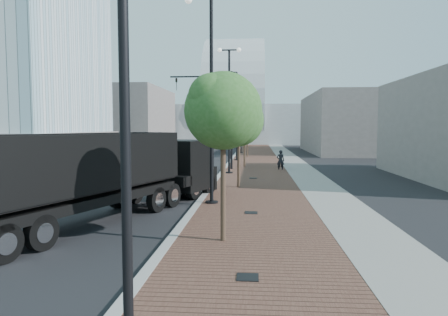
# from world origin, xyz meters

# --- Properties ---
(ground) EXTENTS (220.00, 220.00, 0.00)m
(ground) POSITION_xyz_m (0.00, 0.00, 0.00)
(ground) COLOR black
(sidewalk) EXTENTS (7.00, 140.00, 0.12)m
(sidewalk) POSITION_xyz_m (3.50, 40.00, 0.06)
(sidewalk) COLOR #4C2D23
(sidewalk) RESTS_ON ground
(concrete_strip) EXTENTS (2.40, 140.00, 0.13)m
(concrete_strip) POSITION_xyz_m (6.20, 40.00, 0.07)
(concrete_strip) COLOR slate
(concrete_strip) RESTS_ON ground
(curb) EXTENTS (0.30, 140.00, 0.14)m
(curb) POSITION_xyz_m (0.00, 40.00, 0.07)
(curb) COLOR gray
(curb) RESTS_ON ground
(west_sidewalk) EXTENTS (4.00, 140.00, 0.12)m
(west_sidewalk) POSITION_xyz_m (-13.00, 40.00, 0.06)
(west_sidewalk) COLOR slate
(west_sidewalk) RESTS_ON ground
(dump_truck) EXTENTS (6.78, 13.33, 3.30)m
(dump_truck) POSITION_xyz_m (-2.31, 9.20, 1.39)
(dump_truck) COLOR black
(dump_truck) RESTS_ON ground
(white_sedan) EXTENTS (2.68, 4.23, 1.32)m
(white_sedan) POSITION_xyz_m (-4.50, 20.45, 0.66)
(white_sedan) COLOR white
(white_sedan) RESTS_ON ground
(dark_car_mid) EXTENTS (4.11, 5.71, 1.44)m
(dark_car_mid) POSITION_xyz_m (-6.67, 24.26, 0.72)
(dark_car_mid) COLOR black
(dark_car_mid) RESTS_ON ground
(dark_car_far) EXTENTS (3.16, 5.55, 1.52)m
(dark_car_far) POSITION_xyz_m (-4.78, 46.23, 0.76)
(dark_car_far) COLOR black
(dark_car_far) RESTS_ON ground
(pedestrian) EXTENTS (0.64, 0.45, 1.69)m
(pedestrian) POSITION_xyz_m (4.55, 24.74, 0.85)
(pedestrian) COLOR black
(pedestrian) RESTS_ON ground
(streetlight_0) EXTENTS (1.72, 0.56, 9.28)m
(streetlight_0) POSITION_xyz_m (0.60, -2.00, 4.82)
(streetlight_0) COLOR black
(streetlight_0) RESTS_ON ground
(streetlight_1) EXTENTS (1.44, 0.56, 9.21)m
(streetlight_1) POSITION_xyz_m (0.49, 10.00, 4.34)
(streetlight_1) COLOR black
(streetlight_1) RESTS_ON ground
(streetlight_2) EXTENTS (1.72, 0.56, 9.28)m
(streetlight_2) POSITION_xyz_m (0.60, 22.00, 4.82)
(streetlight_2) COLOR black
(streetlight_2) RESTS_ON ground
(streetlight_3) EXTENTS (1.44, 0.56, 9.21)m
(streetlight_3) POSITION_xyz_m (0.49, 34.00, 4.34)
(streetlight_3) COLOR black
(streetlight_3) RESTS_ON ground
(streetlight_4) EXTENTS (1.72, 0.56, 9.28)m
(streetlight_4) POSITION_xyz_m (0.60, 46.00, 4.82)
(streetlight_4) COLOR black
(streetlight_4) RESTS_ON ground
(traffic_mast) EXTENTS (5.09, 0.20, 8.00)m
(traffic_mast) POSITION_xyz_m (-0.30, 25.00, 4.98)
(traffic_mast) COLOR black
(traffic_mast) RESTS_ON ground
(tree_0) EXTENTS (2.36, 2.31, 5.16)m
(tree_0) POSITION_xyz_m (1.65, 4.02, 3.99)
(tree_0) COLOR #382619
(tree_0) RESTS_ON ground
(tree_1) EXTENTS (2.69, 2.69, 5.31)m
(tree_1) POSITION_xyz_m (1.65, 15.02, 3.95)
(tree_1) COLOR #382619
(tree_1) RESTS_ON ground
(tree_2) EXTENTS (2.54, 2.52, 4.64)m
(tree_2) POSITION_xyz_m (1.65, 27.02, 3.37)
(tree_2) COLOR #382619
(tree_2) RESTS_ON ground
(tree_3) EXTENTS (2.45, 2.41, 4.59)m
(tree_3) POSITION_xyz_m (1.65, 39.02, 3.37)
(tree_3) COLOR #382619
(tree_3) RESTS_ON ground
(convention_center) EXTENTS (50.00, 30.00, 50.00)m
(convention_center) POSITION_xyz_m (-2.00, 85.00, 6.00)
(convention_center) COLOR #9FA6A8
(convention_center) RESTS_ON ground
(commercial_block_nw) EXTENTS (14.00, 20.00, 10.00)m
(commercial_block_nw) POSITION_xyz_m (-20.00, 60.00, 5.00)
(commercial_block_nw) COLOR #675F5C
(commercial_block_nw) RESTS_ON ground
(commercial_block_ne) EXTENTS (12.00, 22.00, 8.00)m
(commercial_block_ne) POSITION_xyz_m (16.00, 50.00, 4.00)
(commercial_block_ne) COLOR #605956
(commercial_block_ne) RESTS_ON ground
(utility_cover_0) EXTENTS (0.50, 0.50, 0.02)m
(utility_cover_0) POSITION_xyz_m (2.40, 1.00, 0.13)
(utility_cover_0) COLOR black
(utility_cover_0) RESTS_ON sidewalk
(utility_cover_1) EXTENTS (0.50, 0.50, 0.02)m
(utility_cover_1) POSITION_xyz_m (2.40, 8.00, 0.13)
(utility_cover_1) COLOR black
(utility_cover_1) RESTS_ON sidewalk
(utility_cover_2) EXTENTS (0.50, 0.50, 0.02)m
(utility_cover_2) POSITION_xyz_m (2.40, 19.00, 0.13)
(utility_cover_2) COLOR black
(utility_cover_2) RESTS_ON sidewalk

